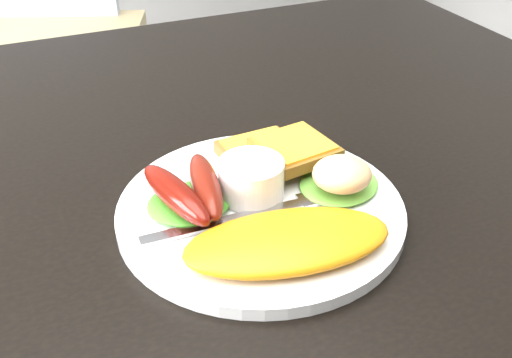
# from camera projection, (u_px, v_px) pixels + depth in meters

# --- Properties ---
(dining_table) EXTENTS (1.20, 0.80, 0.04)m
(dining_table) POSITION_uv_depth(u_px,v_px,m) (132.00, 184.00, 0.60)
(dining_table) COLOR black
(dining_table) RESTS_ON ground
(dining_chair) EXTENTS (0.59, 0.59, 0.05)m
(dining_chair) POSITION_uv_depth(u_px,v_px,m) (55.00, 46.00, 1.68)
(dining_chair) COLOR tan
(dining_chair) RESTS_ON ground
(plate) EXTENTS (0.25, 0.25, 0.01)m
(plate) POSITION_uv_depth(u_px,v_px,m) (261.00, 210.00, 0.52)
(plate) COLOR white
(plate) RESTS_ON dining_table
(lettuce_left) EXTENTS (0.07, 0.07, 0.01)m
(lettuce_left) POSITION_uv_depth(u_px,v_px,m) (189.00, 203.00, 0.51)
(lettuce_left) COLOR #398B22
(lettuce_left) RESTS_ON plate
(lettuce_right) EXTENTS (0.10, 0.09, 0.01)m
(lettuce_right) POSITION_uv_depth(u_px,v_px,m) (339.00, 184.00, 0.53)
(lettuce_right) COLOR #71A333
(lettuce_right) RESTS_ON plate
(omelette) EXTENTS (0.17, 0.10, 0.02)m
(omelette) POSITION_uv_depth(u_px,v_px,m) (288.00, 241.00, 0.46)
(omelette) COLOR orange
(omelette) RESTS_ON plate
(sausage_a) EXTENTS (0.05, 0.10, 0.02)m
(sausage_a) POSITION_uv_depth(u_px,v_px,m) (176.00, 194.00, 0.49)
(sausage_a) COLOR #5F140F
(sausage_a) RESTS_ON lettuce_left
(sausage_b) EXTENTS (0.04, 0.10, 0.02)m
(sausage_b) POSITION_uv_depth(u_px,v_px,m) (206.00, 185.00, 0.50)
(sausage_b) COLOR maroon
(sausage_b) RESTS_ON lettuce_left
(ramekin) EXTENTS (0.06, 0.06, 0.03)m
(ramekin) POSITION_uv_depth(u_px,v_px,m) (251.00, 179.00, 0.52)
(ramekin) COLOR white
(ramekin) RESTS_ON plate
(toast_a) EXTENTS (0.07, 0.07, 0.01)m
(toast_a) POSITION_uv_depth(u_px,v_px,m) (262.00, 155.00, 0.57)
(toast_a) COLOR brown
(toast_a) RESTS_ON plate
(toast_b) EXTENTS (0.07, 0.07, 0.01)m
(toast_b) POSITION_uv_depth(u_px,v_px,m) (295.00, 149.00, 0.55)
(toast_b) COLOR brown
(toast_b) RESTS_ON toast_a
(potato_salad) EXTENTS (0.06, 0.06, 0.03)m
(potato_salad) POSITION_uv_depth(u_px,v_px,m) (342.00, 174.00, 0.51)
(potato_salad) COLOR #F9E7AD
(potato_salad) RESTS_ON lettuce_right
(fork) EXTENTS (0.14, 0.02, 0.00)m
(fork) POSITION_uv_depth(u_px,v_px,m) (224.00, 222.00, 0.49)
(fork) COLOR #ADAFB7
(fork) RESTS_ON plate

